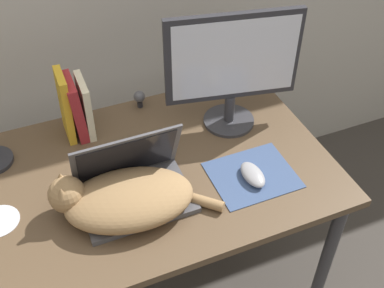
# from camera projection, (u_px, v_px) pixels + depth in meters

# --- Properties ---
(desk) EXTENTS (1.16, 0.74, 0.74)m
(desk) POSITION_uv_depth(u_px,v_px,m) (150.00, 189.00, 1.58)
(desk) COLOR brown
(desk) RESTS_ON ground_plane
(laptop) EXTENTS (0.32, 0.23, 0.23)m
(laptop) POSITION_uv_depth(u_px,v_px,m) (134.00, 186.00, 1.42)
(laptop) COLOR #4C4C51
(laptop) RESTS_ON desk
(cat) EXTENTS (0.48, 0.29, 0.14)m
(cat) POSITION_uv_depth(u_px,v_px,m) (123.00, 199.00, 1.37)
(cat) COLOR #99754C
(cat) RESTS_ON desk
(external_monitor) EXTENTS (0.44, 0.18, 0.42)m
(external_monitor) POSITION_uv_depth(u_px,v_px,m) (232.00, 67.00, 1.55)
(external_monitor) COLOR #333338
(external_monitor) RESTS_ON desk
(mousepad) EXTENTS (0.26, 0.22, 0.00)m
(mousepad) POSITION_uv_depth(u_px,v_px,m) (252.00, 175.00, 1.51)
(mousepad) COLOR #384C75
(mousepad) RESTS_ON desk
(computer_mouse) EXTENTS (0.06, 0.11, 0.03)m
(computer_mouse) POSITION_uv_depth(u_px,v_px,m) (253.00, 175.00, 1.49)
(computer_mouse) COLOR #99999E
(computer_mouse) RESTS_ON mousepad
(book_row) EXTENTS (0.09, 0.14, 0.24)m
(book_row) POSITION_uv_depth(u_px,v_px,m) (75.00, 107.00, 1.59)
(book_row) COLOR gold
(book_row) RESTS_ON desk
(webcam) EXTENTS (0.04, 0.04, 0.07)m
(webcam) POSITION_uv_depth(u_px,v_px,m) (139.00, 97.00, 1.74)
(webcam) COLOR #232328
(webcam) RESTS_ON desk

